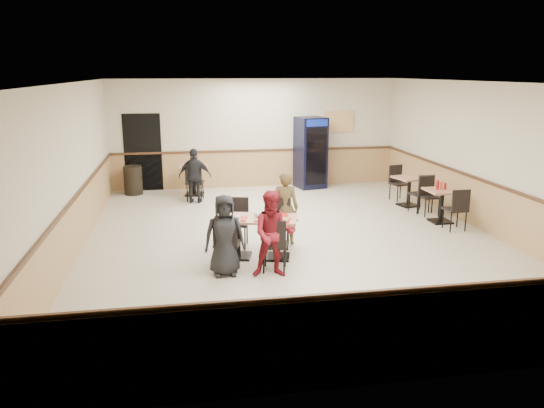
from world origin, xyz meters
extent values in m
plane|color=beige|center=(0.00, 0.00, 0.00)|extent=(10.00, 10.00, 0.00)
plane|color=silver|center=(0.00, 0.00, 3.00)|extent=(10.00, 10.00, 0.00)
plane|color=beige|center=(0.00, 5.00, 1.50)|extent=(8.00, 0.00, 8.00)
plane|color=beige|center=(0.00, -5.00, 1.50)|extent=(8.00, 0.00, 8.00)
plane|color=beige|center=(-4.00, 0.00, 1.50)|extent=(0.00, 10.00, 10.00)
plane|color=beige|center=(4.00, 0.00, 1.50)|extent=(0.00, 10.00, 10.00)
cube|color=tan|center=(0.00, 4.99, 0.50)|extent=(7.98, 0.03, 1.00)
cube|color=tan|center=(3.98, 0.00, 0.50)|extent=(0.03, 9.98, 1.00)
cube|color=#472B19|center=(0.00, 4.97, 1.03)|extent=(7.98, 0.04, 0.06)
cube|color=black|center=(-3.10, 4.98, 1.05)|extent=(1.00, 0.02, 2.10)
cube|color=orange|center=(2.40, 4.96, 1.80)|extent=(0.85, 0.02, 0.60)
cube|color=black|center=(-1.17, -0.83, 0.02)|extent=(0.54, 0.54, 0.04)
cylinder|color=black|center=(-1.17, -0.83, 0.37)|extent=(0.09, 0.09, 0.67)
cube|color=tan|center=(-1.17, -0.83, 0.71)|extent=(0.83, 0.83, 0.04)
cube|color=black|center=(-0.50, -1.00, 0.02)|extent=(0.54, 0.54, 0.04)
cylinder|color=black|center=(-0.50, -1.00, 0.37)|extent=(0.09, 0.09, 0.67)
cube|color=tan|center=(-0.50, -1.00, 0.71)|extent=(0.83, 0.83, 0.04)
imported|color=black|center=(-1.47, -1.62, 0.66)|extent=(0.65, 0.42, 1.32)
imported|color=maroon|center=(-0.71, -1.81, 0.70)|extent=(0.75, 0.62, 1.40)
imported|color=brown|center=(-0.20, -0.22, 0.70)|extent=(0.59, 0.47, 1.40)
imported|color=black|center=(-1.77, 3.32, 0.68)|extent=(0.84, 0.44, 1.36)
cube|color=#B7120C|center=(-0.54, -1.14, 0.74)|extent=(0.51, 0.42, 0.02)
cube|color=#B7120C|center=(-1.24, -0.94, 0.74)|extent=(0.51, 0.42, 0.02)
cube|color=#B7120C|center=(-0.52, -0.88, 0.74)|extent=(0.51, 0.42, 0.02)
cylinder|color=white|center=(-0.51, -0.85, 0.74)|extent=(0.23, 0.23, 0.01)
cube|color=tan|center=(-0.51, -0.85, 0.75)|extent=(0.30, 0.25, 0.02)
cylinder|color=white|center=(-1.29, -0.92, 0.74)|extent=(0.23, 0.23, 0.01)
cube|color=tan|center=(-1.29, -0.92, 0.75)|extent=(0.27, 0.19, 0.02)
cylinder|color=white|center=(-0.43, -1.12, 0.74)|extent=(0.23, 0.23, 0.01)
cube|color=tan|center=(-0.43, -1.12, 0.75)|extent=(0.30, 0.29, 0.02)
cylinder|color=white|center=(-0.79, -1.13, 0.74)|extent=(0.23, 0.23, 0.01)
cube|color=tan|center=(-0.79, -1.13, 0.75)|extent=(0.28, 0.20, 0.02)
cylinder|color=white|center=(-1.33, -0.69, 0.78)|extent=(0.08, 0.08, 0.10)
cylinder|color=white|center=(-1.19, -1.11, 0.78)|extent=(0.08, 0.08, 0.10)
cylinder|color=white|center=(-1.37, -1.04, 0.78)|extent=(0.08, 0.08, 0.10)
cylinder|color=silver|center=(-0.72, -0.95, 0.79)|extent=(0.07, 0.07, 0.12)
ellipsoid|color=silver|center=(-0.82, -0.94, 0.79)|extent=(0.15, 0.15, 0.10)
cube|color=black|center=(3.42, 0.63, 0.02)|extent=(0.44, 0.44, 0.04)
cylinder|color=black|center=(3.42, 0.63, 0.37)|extent=(0.09, 0.09, 0.66)
cube|color=tan|center=(3.42, 0.63, 0.70)|extent=(0.68, 0.68, 0.04)
cube|color=black|center=(3.33, 2.10, 0.02)|extent=(0.52, 0.52, 0.04)
cylinder|color=black|center=(3.33, 2.10, 0.36)|extent=(0.09, 0.09, 0.65)
cube|color=tan|center=(3.33, 2.10, 0.70)|extent=(0.81, 0.81, 0.04)
cylinder|color=#A20B22|center=(3.32, 0.68, 0.82)|extent=(0.06, 0.06, 0.20)
cylinder|color=orange|center=(3.41, 0.68, 0.81)|extent=(0.06, 0.06, 0.17)
cylinder|color=#A20B22|center=(3.50, 0.68, 0.79)|extent=(0.05, 0.05, 0.14)
cube|color=black|center=(-1.77, 4.20, 0.02)|extent=(0.54, 0.54, 0.04)
cylinder|color=black|center=(-1.77, 4.20, 0.39)|extent=(0.09, 0.09, 0.70)
cube|color=tan|center=(-1.77, 4.20, 0.76)|extent=(0.84, 0.84, 0.04)
cube|color=black|center=(1.48, 4.60, 0.98)|extent=(0.88, 0.86, 1.97)
cube|color=black|center=(1.56, 4.24, 0.93)|extent=(0.59, 0.14, 1.55)
cube|color=#0D2397|center=(1.56, 4.22, 1.84)|extent=(0.61, 0.15, 0.19)
cylinder|color=black|center=(-3.37, 4.55, 0.38)|extent=(0.48, 0.48, 0.76)
camera|label=1|loc=(-2.11, -9.67, 3.20)|focal=35.00mm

